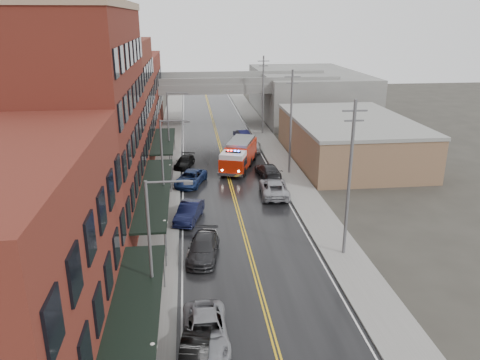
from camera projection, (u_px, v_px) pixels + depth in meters
road at (232, 191)px, 49.53m from camera, size 11.00×160.00×0.02m
sidewalk_left at (163, 193)px, 48.74m from camera, size 3.00×160.00×0.15m
sidewalk_right at (300, 187)px, 50.28m from camera, size 3.00×160.00×0.15m
curb_left at (179, 192)px, 48.91m from camera, size 0.30×160.00×0.15m
curb_right at (285, 188)px, 50.10m from camera, size 0.30×160.00×0.15m
brick_building_a at (1, 275)px, 21.75m from camera, size 9.00×18.00×12.00m
brick_building_b at (80, 124)px, 38.61m from camera, size 9.00×20.00×18.00m
brick_building_c at (112, 105)px, 55.53m from camera, size 9.00×15.00×15.00m
brick_building_far at (129, 95)px, 72.45m from camera, size 9.00×20.00×12.00m
tan_building at (349, 140)px, 59.79m from camera, size 14.00×22.00×5.00m
right_far_block at (307, 93)px, 87.67m from camera, size 18.00×30.00×8.00m
awning_0 at (133, 321)px, 23.35m from camera, size 2.60×16.00×3.09m
awning_1 at (155, 190)px, 41.19m from camera, size 2.60×18.00×3.09m
awning_2 at (164, 141)px, 57.62m from camera, size 2.60×13.00×3.09m
globe_lamp_0 at (153, 358)px, 21.81m from camera, size 0.44×0.44×3.12m
globe_lamp_1 at (165, 230)px, 34.96m from camera, size 0.44×0.44×3.12m
globe_lamp_2 at (170, 172)px, 48.10m from camera, size 0.44×0.44×3.12m
street_lamp_0 at (154, 244)px, 26.49m from camera, size 2.64×0.22×9.00m
street_lamp_1 at (165, 162)px, 41.51m from camera, size 2.64×0.22×9.00m
street_lamp_2 at (170, 124)px, 56.53m from camera, size 2.64×0.22×9.00m
utility_pole_0 at (350, 177)px, 34.14m from camera, size 1.80×0.24×12.00m
utility_pole_1 at (291, 121)px, 52.92m from camera, size 1.80×0.24×12.00m
utility_pole_2 at (263, 94)px, 71.69m from camera, size 1.80×0.24×12.00m
overpass at (214, 90)px, 77.61m from camera, size 40.00×10.00×7.50m
fire_truck at (239, 154)px, 56.39m from camera, size 5.64×9.28×3.23m
parked_car_left_1 at (195, 357)px, 24.21m from camera, size 2.03×4.52×1.44m
parked_car_left_2 at (206, 331)px, 26.16m from camera, size 2.59×5.46×1.51m
parked_car_left_3 at (203, 248)px, 35.48m from camera, size 3.00×5.61×1.55m
parked_car_left_4 at (203, 243)px, 36.53m from camera, size 2.85×4.37×1.38m
parked_car_left_5 at (189, 212)px, 42.02m from camera, size 2.98×5.19×1.62m
parked_car_left_6 at (191, 178)px, 51.06m from camera, size 4.10×5.91×1.50m
parked_car_left_7 at (185, 162)px, 57.13m from camera, size 2.90×4.86×1.32m
parked_car_right_0 at (274, 188)px, 47.92m from camera, size 3.17×6.15×1.66m
parked_car_right_1 at (268, 170)px, 53.65m from camera, size 2.74×5.46×1.52m
parked_car_right_2 at (255, 146)px, 64.02m from camera, size 2.32×4.44×1.44m
parked_car_right_3 at (242, 134)px, 70.52m from camera, size 2.42×4.61×1.44m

